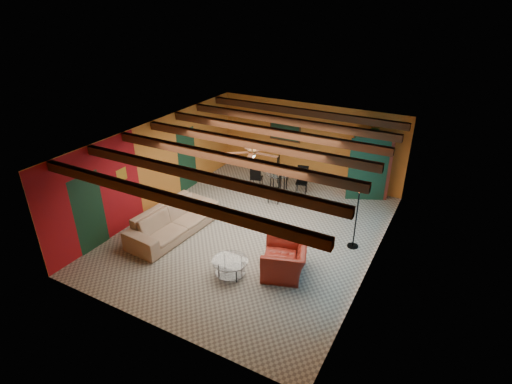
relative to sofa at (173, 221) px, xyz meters
The scene contains 11 objects.
room 2.96m from the sofa, 32.94° to the left, with size 6.52×8.01×2.71m.
sofa is the anchor object (origin of this frame).
armchair 3.38m from the sofa, ahead, with size 1.16×1.01×0.75m, color maroon.
coffee_table 2.46m from the sofa, 19.45° to the right, with size 0.84×0.84×0.43m, color silver, non-canonical shape.
dining_table 3.96m from the sofa, 69.27° to the left, with size 1.82×1.82×0.95m, color silver, non-canonical shape.
armoire 6.31m from the sofa, 49.76° to the left, with size 1.15×0.57×2.02m, color maroon.
floor_lamp 4.85m from the sofa, 20.88° to the left, with size 0.36×0.36×1.79m, color black, non-canonical shape.
ceiling_fan 2.92m from the sofa, 30.47° to the left, with size 1.50×1.50×0.44m, color #472614, non-canonical shape.
painting 5.29m from the sofa, 79.29° to the left, with size 1.05×0.03×0.65m, color black.
potted_plant 6.55m from the sofa, 49.76° to the left, with size 0.45×0.39×0.50m, color #26661E.
vase 4.01m from the sofa, 69.27° to the left, with size 0.17×0.17×0.18m, color orange.
Camera 1 is at (4.63, -8.34, 6.05)m, focal length 28.43 mm.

